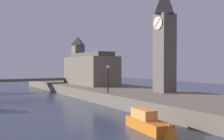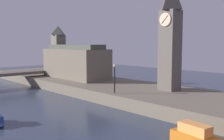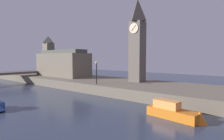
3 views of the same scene
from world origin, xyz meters
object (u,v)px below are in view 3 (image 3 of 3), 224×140
(parliament_hall, at_px, (61,63))
(clock_tower, at_px, (137,39))
(boat_patrol_orange, at_px, (177,113))
(streetlamp, at_px, (97,70))

(parliament_hall, bearing_deg, clock_tower, 5.72)
(parliament_hall, bearing_deg, boat_patrol_orange, -17.08)
(parliament_hall, bearing_deg, streetlamp, -17.11)
(clock_tower, relative_size, parliament_hall, 1.05)
(clock_tower, xyz_separation_m, parliament_hall, (-19.21, -1.92, -4.41))
(parliament_hall, distance_m, boat_patrol_orange, 32.14)
(clock_tower, xyz_separation_m, boat_patrol_orange, (11.28, -11.29, -8.34))
(clock_tower, bearing_deg, streetlamp, -115.77)
(clock_tower, height_order, streetlamp, clock_tower)
(clock_tower, relative_size, boat_patrol_orange, 2.52)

